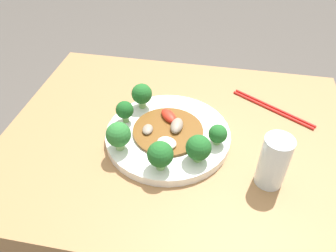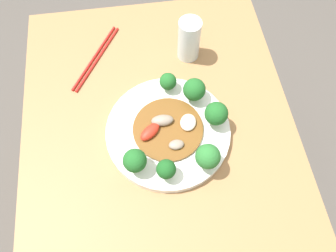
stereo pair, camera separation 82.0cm
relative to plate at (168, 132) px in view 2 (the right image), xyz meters
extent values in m
plane|color=#4C4742|center=(-0.02, -0.02, -0.75)|extent=(8.00, 8.00, 0.00)
cube|color=olive|center=(-0.02, -0.02, -0.38)|extent=(0.90, 0.71, 0.74)
cylinder|color=white|center=(0.00, 0.00, 0.00)|extent=(0.31, 0.31, 0.02)
cylinder|color=#89B76B|center=(-0.12, 0.02, 0.02)|extent=(0.02, 0.02, 0.01)
sphere|color=#1E5B23|center=(-0.12, 0.02, 0.04)|extent=(0.05, 0.05, 0.05)
cylinder|color=#7AAD5B|center=(-0.01, 0.12, 0.02)|extent=(0.02, 0.02, 0.02)
sphere|color=#1E5B23|center=(-0.01, 0.12, 0.05)|extent=(0.06, 0.06, 0.06)
cylinder|color=#7AAD5B|center=(-0.08, 0.08, 0.02)|extent=(0.02, 0.02, 0.02)
sphere|color=#1E5B23|center=(-0.08, 0.08, 0.05)|extent=(0.06, 0.06, 0.06)
cylinder|color=#70A356|center=(0.12, -0.02, 0.02)|extent=(0.02, 0.02, 0.02)
sphere|color=#19511E|center=(0.12, -0.02, 0.05)|extent=(0.05, 0.05, 0.05)
cylinder|color=#89B76B|center=(0.09, -0.09, 0.02)|extent=(0.02, 0.02, 0.02)
sphere|color=#1E5B23|center=(0.09, -0.09, 0.05)|extent=(0.06, 0.06, 0.06)
cylinder|color=#89B76B|center=(0.10, 0.08, 0.02)|extent=(0.02, 0.02, 0.02)
sphere|color=#286B2D|center=(0.10, 0.08, 0.06)|extent=(0.06, 0.06, 0.06)
cylinder|color=brown|center=(0.00, 0.00, 0.02)|extent=(0.18, 0.18, 0.01)
ellipsoid|color=gray|center=(-0.02, -0.01, 0.03)|extent=(0.03, 0.06, 0.02)
ellipsoid|color=red|center=(0.01, -0.05, 0.03)|extent=(0.06, 0.06, 0.02)
ellipsoid|color=beige|center=(-0.01, 0.05, 0.02)|extent=(0.06, 0.05, 0.02)
ellipsoid|color=gray|center=(0.05, 0.01, 0.02)|extent=(0.03, 0.04, 0.02)
cylinder|color=silver|center=(-0.25, 0.09, 0.05)|extent=(0.06, 0.06, 0.13)
cylinder|color=red|center=(-0.26, -0.17, -0.01)|extent=(0.22, 0.14, 0.01)
cylinder|color=red|center=(-0.27, -0.18, -0.01)|extent=(0.22, 0.14, 0.01)
camera|label=1|loc=(-0.11, 0.60, 0.57)|focal=35.00mm
camera|label=2|loc=(0.36, -0.05, 0.75)|focal=35.00mm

